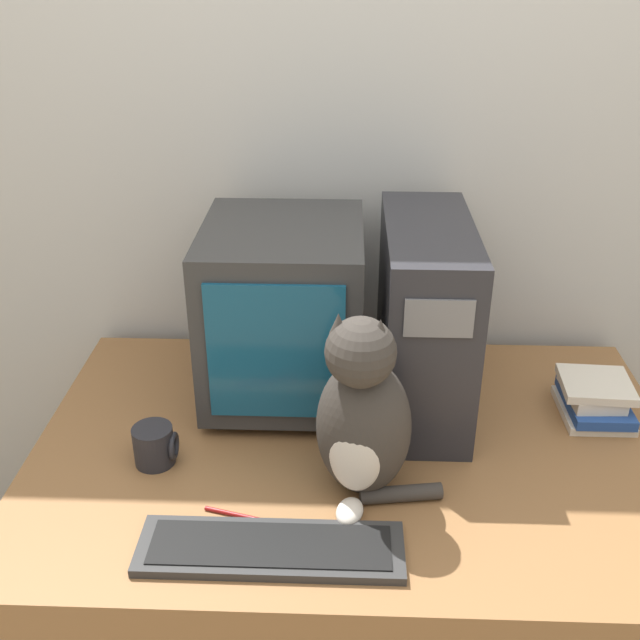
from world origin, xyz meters
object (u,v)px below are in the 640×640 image
book_stack (594,398)px  pen (242,516)px  keyboard (271,548)px  cat (363,418)px  mug (155,445)px  crt_monitor (284,312)px  computer_tower (424,318)px

book_stack → pen: (-0.79, -0.39, -0.04)m
keyboard → pen: 0.11m
cat → pen: size_ratio=2.68×
pen → book_stack: bearing=26.3°
mug → cat: bearing=-9.9°
keyboard → mug: 0.38m
book_stack → crt_monitor: bearing=174.6°
keyboard → cat: (0.17, 0.18, 0.17)m
cat → pen: cat is taller
crt_monitor → keyboard: 0.59m
keyboard → computer_tower: bearing=58.9°
pen → computer_tower: bearing=48.6°
book_stack → pen: size_ratio=1.33×
keyboard → book_stack: (0.72, 0.48, 0.03)m
cat → book_stack: bearing=42.9°
crt_monitor → book_stack: (0.74, -0.07, -0.18)m
computer_tower → cat: (-0.14, -0.34, -0.05)m
crt_monitor → cat: size_ratio=1.05×
crt_monitor → mug: bearing=-131.5°
book_stack → mug: size_ratio=2.20×
mug → pen: bearing=-38.9°
mug → keyboard: bearing=-43.3°
computer_tower → keyboard: bearing=-121.1°
pen → crt_monitor: bearing=83.8°
computer_tower → pen: 0.61m
cat → pen: bearing=-144.4°
keyboard → book_stack: bearing=33.6°
crt_monitor → mug: crt_monitor is taller
crt_monitor → keyboard: size_ratio=0.88×
computer_tower → pen: bearing=-131.4°
crt_monitor → keyboard: (0.02, -0.55, -0.21)m
cat → book_stack: 0.64m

